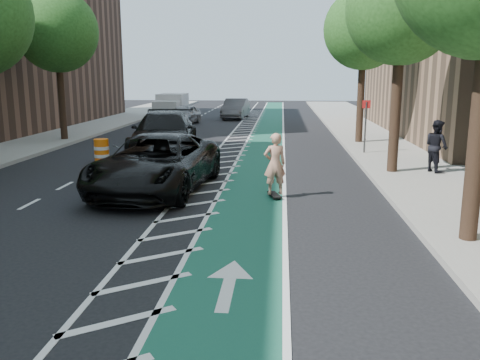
# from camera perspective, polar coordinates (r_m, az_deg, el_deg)

# --- Properties ---
(ground) EXTENTS (120.00, 120.00, 0.00)m
(ground) POSITION_cam_1_polar(r_m,az_deg,el_deg) (12.18, -14.18, -5.80)
(ground) COLOR black
(ground) RESTS_ON ground
(bike_lane) EXTENTS (2.00, 90.00, 0.01)m
(bike_lane) POSITION_cam_1_polar(r_m,az_deg,el_deg) (21.29, 2.25, 2.07)
(bike_lane) COLOR #165044
(bike_lane) RESTS_ON ground
(buffer_strip) EXTENTS (1.40, 90.00, 0.01)m
(buffer_strip) POSITION_cam_1_polar(r_m,az_deg,el_deg) (21.41, -1.76, 2.12)
(buffer_strip) COLOR silver
(buffer_strip) RESTS_ON ground
(sidewalk_right) EXTENTS (5.00, 90.00, 0.15)m
(sidewalk_right) POSITION_cam_1_polar(r_m,az_deg,el_deg) (21.99, 19.44, 1.89)
(sidewalk_right) COLOR gray
(sidewalk_right) RESTS_ON ground
(curb_right) EXTENTS (0.12, 90.00, 0.16)m
(curb_right) POSITION_cam_1_polar(r_m,az_deg,el_deg) (21.50, 13.11, 2.06)
(curb_right) COLOR gray
(curb_right) RESTS_ON ground
(curb_left) EXTENTS (0.12, 90.00, 0.16)m
(curb_left) POSITION_cam_1_polar(r_m,az_deg,el_deg) (23.91, -22.60, 2.42)
(curb_left) COLOR gray
(curb_left) RESTS_ON ground
(tree_r_c) EXTENTS (4.20, 4.20, 7.90)m
(tree_r_c) POSITION_cam_1_polar(r_m,az_deg,el_deg) (19.51, 17.40, 17.67)
(tree_r_c) COLOR #382619
(tree_r_c) RESTS_ON ground
(tree_r_d) EXTENTS (4.20, 4.20, 7.90)m
(tree_r_d) POSITION_cam_1_polar(r_m,az_deg,el_deg) (27.35, 13.67, 16.04)
(tree_r_d) COLOR #382619
(tree_r_d) RESTS_ON ground
(tree_l_d) EXTENTS (4.20, 4.20, 7.90)m
(tree_l_d) POSITION_cam_1_polar(r_m,az_deg,el_deg) (29.51, -19.58, 15.37)
(tree_l_d) COLOR #382619
(tree_l_d) RESTS_ON ground
(sign_post) EXTENTS (0.35, 0.08, 2.47)m
(sign_post) POSITION_cam_1_polar(r_m,az_deg,el_deg) (23.38, 13.90, 5.93)
(sign_post) COLOR #4C4C4C
(sign_post) RESTS_ON ground
(skateboard) EXTENTS (0.46, 0.88, 0.11)m
(skateboard) POSITION_cam_1_polar(r_m,az_deg,el_deg) (15.12, 3.88, -1.66)
(skateboard) COLOR black
(skateboard) RESTS_ON ground
(skateboarder) EXTENTS (0.76, 0.60, 1.82)m
(skateboarder) POSITION_cam_1_polar(r_m,az_deg,el_deg) (14.93, 3.93, 1.82)
(skateboarder) COLOR tan
(skateboarder) RESTS_ON skateboard
(suv_near) EXTENTS (3.51, 6.59, 1.76)m
(suv_near) POSITION_cam_1_polar(r_m,az_deg,el_deg) (16.05, -9.37, 1.87)
(suv_near) COLOR black
(suv_near) RESTS_ON ground
(suv_far) EXTENTS (3.47, 6.92, 1.93)m
(suv_far) POSITION_cam_1_polar(r_m,az_deg,el_deg) (23.31, -8.50, 5.18)
(suv_far) COLOR black
(suv_far) RESTS_ON ground
(car_silver) EXTENTS (2.18, 4.36, 1.43)m
(car_silver) POSITION_cam_1_polar(r_m,az_deg,el_deg) (37.46, -6.30, 7.32)
(car_silver) COLOR gray
(car_silver) RESTS_ON ground
(car_grey) EXTENTS (2.06, 5.04, 1.63)m
(car_grey) POSITION_cam_1_polar(r_m,az_deg,el_deg) (42.08, -0.49, 8.02)
(car_grey) COLOR #555559
(car_grey) RESTS_ON ground
(pedestrian) EXTENTS (1.00, 1.11, 1.87)m
(pedestrian) POSITION_cam_1_polar(r_m,az_deg,el_deg) (19.50, 21.19, 3.58)
(pedestrian) COLOR black
(pedestrian) RESTS_ON sidewalk_right
(box_truck) EXTENTS (2.19, 4.76, 1.98)m
(box_truck) POSITION_cam_1_polar(r_m,az_deg,el_deg) (43.18, -7.73, 8.14)
(box_truck) COLOR silver
(box_truck) RESTS_ON ground
(barrel_a) EXTENTS (0.75, 0.75, 1.02)m
(barrel_a) POSITION_cam_1_polar(r_m,az_deg,el_deg) (21.49, -15.27, 3.04)
(barrel_a) COLOR orange
(barrel_a) RESTS_ON ground
(barrel_b) EXTENTS (0.62, 0.62, 0.85)m
(barrel_b) POSITION_cam_1_polar(r_m,az_deg,el_deg) (22.03, -15.24, 3.03)
(barrel_b) COLOR #E74B0C
(barrel_b) RESTS_ON ground
(barrel_c) EXTENTS (0.63, 0.63, 0.86)m
(barrel_c) POSITION_cam_1_polar(r_m,az_deg,el_deg) (26.62, -10.73, 4.71)
(barrel_c) COLOR #E9570C
(barrel_c) RESTS_ON ground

